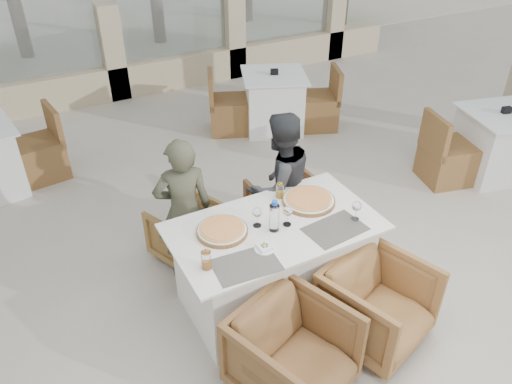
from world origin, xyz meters
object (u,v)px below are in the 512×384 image
bg_table_b (274,102)px  beer_glass_right (280,191)px  wine_glass_near (287,215)px  armchair_far_right (288,210)px  pizza_right (309,199)px  dining_table (274,264)px  diner_left (184,210)px  diner_right (279,185)px  water_bottle (274,216)px  wine_glass_centre (257,216)px  armchair_near_left (293,354)px  armchair_near_right (377,304)px  beer_glass_left (206,260)px  wine_glass_corner (356,210)px  armchair_far_left (189,231)px  olive_dish (265,247)px  pizza_left (222,230)px  bg_table_c (496,144)px

bg_table_b → beer_glass_right: bearing=-96.7°
wine_glass_near → armchair_far_right: 1.02m
pizza_right → armchair_far_right: bearing=74.4°
dining_table → diner_left: diner_left is taller
pizza_right → wine_glass_near: wine_glass_near is taller
diner_left → diner_right: bearing=-173.2°
dining_table → beer_glass_right: (0.23, 0.31, 0.45)m
water_bottle → bg_table_b: (1.63, 2.82, -0.52)m
wine_glass_centre → armchair_near_left: 1.02m
diner_right → bg_table_b: (1.21, 2.19, -0.30)m
armchair_near_right → diner_left: bearing=108.0°
armchair_far_right → armchair_near_left: 1.69m
beer_glass_left → bg_table_b: (2.24, 2.97, -0.45)m
water_bottle → armchair_far_right: (0.58, 0.72, -0.60)m
wine_glass_near → beer_glass_right: 0.38m
wine_glass_corner → diner_left: size_ratio=0.14×
armchair_near_left → armchair_far_left: bearing=73.7°
wine_glass_centre → olive_dish: bearing=-107.3°
wine_glass_near → bg_table_b: 3.23m
beer_glass_right → diner_right: diner_right is taller
wine_glass_centre → armchair_far_left: 1.03m
wine_glass_centre → wine_glass_near: size_ratio=1.00×
wine_glass_corner → pizza_left: bearing=161.0°
olive_dish → armchair_near_right: size_ratio=0.15×
wine_glass_corner → armchair_near_right: bearing=-101.6°
bg_table_c → beer_glass_left: bearing=-154.8°
dining_table → pizza_right: size_ratio=3.73×
bg_table_c → wine_glass_corner: bearing=-149.3°
pizza_right → bg_table_c: bearing=8.2°
olive_dish → water_bottle: bearing=43.8°
armchair_far_right → wine_glass_centre: bearing=41.3°
beer_glass_left → bg_table_c: 3.99m
wine_glass_centre → diner_right: (0.51, 0.53, -0.18)m
wine_glass_corner → bg_table_c: size_ratio=0.11×
armchair_far_left → armchair_near_right: (0.89, -1.55, 0.06)m
armchair_far_right → armchair_near_right: (-0.06, -1.38, 0.03)m
dining_table → armchair_near_right: bearing=-55.1°
armchair_near_right → bg_table_b: bg_table_b is taller
dining_table → diner_left: (-0.49, 0.66, 0.28)m
pizza_left → armchair_far_left: (-0.01, 0.75, -0.53)m
armchair_far_right → beer_glass_left: bearing=34.6°
dining_table → diner_right: 0.77m
pizza_left → olive_dish: pizza_left is taller
pizza_right → diner_left: 1.04m
bg_table_c → bg_table_b: bearing=141.0°
armchair_far_left → armchair_near_right: armchair_near_right is taller
diner_left → diner_right: diner_right is taller
olive_dish → diner_left: (-0.29, 0.86, -0.13)m
armchair_near_right → bg_table_c: bearing=6.6°
beer_glass_right → armchair_near_left: beer_glass_right is taller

